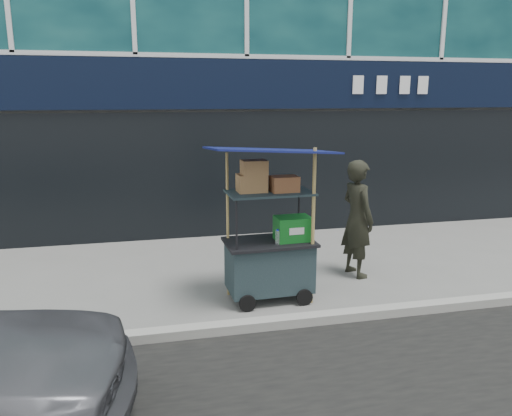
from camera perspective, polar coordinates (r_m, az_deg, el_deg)
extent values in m
plane|color=slate|center=(6.43, 6.32, -12.20)|extent=(80.00, 80.00, 0.00)
cube|color=#97978E|center=(6.24, 6.95, -12.44)|extent=(80.00, 0.18, 0.12)
cube|color=black|center=(9.56, -1.03, 13.95)|extent=(15.68, 0.06, 0.90)
cube|color=black|center=(9.71, -1.03, 3.87)|extent=(15.68, 0.04, 2.40)
cube|color=black|center=(6.75, 1.52, -6.68)|extent=(1.12, 0.68, 0.64)
cylinder|color=black|center=(6.48, -0.98, -10.86)|extent=(0.22, 0.05, 0.22)
cylinder|color=black|center=(6.69, 5.56, -10.14)|extent=(0.22, 0.05, 0.22)
cube|color=black|center=(6.64, 1.54, -3.92)|extent=(1.20, 0.76, 0.04)
cylinder|color=black|center=(6.17, -2.24, -2.07)|extent=(0.03, 0.03, 0.69)
cylinder|color=black|center=(6.46, 6.55, -1.47)|extent=(0.03, 0.03, 0.69)
cylinder|color=black|center=(6.70, -3.26, -0.90)|extent=(0.03, 0.03, 0.69)
cylinder|color=black|center=(6.96, 4.91, -0.39)|extent=(0.03, 0.03, 0.69)
cube|color=black|center=(6.48, 1.57, 1.77)|extent=(1.12, 0.68, 0.03)
cylinder|color=#AC8E4D|center=(6.48, 6.53, -2.26)|extent=(0.05, 0.05, 2.07)
cylinder|color=#AC8E4D|center=(6.73, -3.25, -2.04)|extent=(0.04, 0.04, 1.98)
cube|color=#0D1A4E|center=(6.40, 1.60, 6.62)|extent=(1.60, 1.15, 0.18)
cube|color=#0E5D16|center=(6.64, 4.22, -2.34)|extent=(0.47, 0.34, 0.32)
cylinder|color=silver|center=(6.46, 2.47, -3.40)|extent=(0.06, 0.06, 0.18)
cylinder|color=#1B31D1|center=(6.43, 2.48, -2.53)|extent=(0.03, 0.03, 0.02)
cube|color=olive|center=(6.44, -0.50, 2.87)|extent=(0.38, 0.29, 0.23)
cube|color=olive|center=(6.47, 3.26, 2.77)|extent=(0.36, 0.27, 0.20)
cube|color=olive|center=(6.40, -0.22, 4.68)|extent=(0.33, 0.25, 0.18)
imported|color=black|center=(7.66, 11.51, -1.19)|extent=(0.55, 0.72, 1.78)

